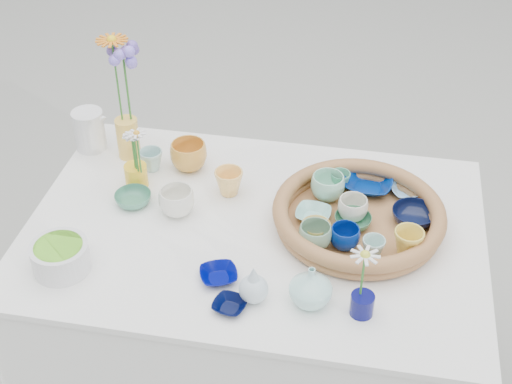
# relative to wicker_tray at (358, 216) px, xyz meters

# --- Properties ---
(wicker_tray) EXTENTS (0.47, 0.47, 0.08)m
(wicker_tray) POSITION_rel_wicker_tray_xyz_m (0.00, 0.00, 0.00)
(wicker_tray) COLOR brown
(wicker_tray) RESTS_ON display_table
(tray_ceramic_0) EXTENTS (0.15, 0.15, 0.03)m
(tray_ceramic_0) POSITION_rel_wicker_tray_xyz_m (0.02, 0.16, -0.00)
(tray_ceramic_0) COLOR navy
(tray_ceramic_0) RESTS_ON wicker_tray
(tray_ceramic_1) EXTENTS (0.14, 0.14, 0.04)m
(tray_ceramic_1) POSITION_rel_wicker_tray_xyz_m (0.15, 0.03, -0.00)
(tray_ceramic_1) COLOR black
(tray_ceramic_1) RESTS_ON wicker_tray
(tray_ceramic_2) EXTENTS (0.09, 0.09, 0.07)m
(tray_ceramic_2) POSITION_rel_wicker_tray_xyz_m (0.13, -0.10, 0.02)
(tray_ceramic_2) COLOR #E0C048
(tray_ceramic_2) RESTS_ON wicker_tray
(tray_ceramic_3) EXTENTS (0.11, 0.11, 0.03)m
(tray_ceramic_3) POSITION_rel_wicker_tray_xyz_m (-0.01, -0.02, -0.00)
(tray_ceramic_3) COLOR #387151
(tray_ceramic_3) RESTS_ON wicker_tray
(tray_ceramic_4) EXTENTS (0.10, 0.10, 0.07)m
(tray_ceramic_4) POSITION_rel_wicker_tray_xyz_m (-0.11, -0.12, 0.01)
(tray_ceramic_4) COLOR slate
(tray_ceramic_4) RESTS_ON wicker_tray
(tray_ceramic_5) EXTENTS (0.11, 0.11, 0.02)m
(tray_ceramic_5) POSITION_rel_wicker_tray_xyz_m (-0.12, -0.01, -0.01)
(tray_ceramic_5) COLOR #80C0B7
(tray_ceramic_5) RESTS_ON wicker_tray
(tray_ceramic_6) EXTENTS (0.11, 0.11, 0.08)m
(tray_ceramic_6) POSITION_rel_wicker_tray_xyz_m (-0.10, 0.09, 0.02)
(tray_ceramic_6) COLOR #91CFB2
(tray_ceramic_6) RESTS_ON wicker_tray
(tray_ceramic_7) EXTENTS (0.10, 0.10, 0.07)m
(tray_ceramic_7) POSITION_rel_wicker_tray_xyz_m (-0.02, 0.01, 0.01)
(tray_ceramic_7) COLOR silver
(tray_ceramic_7) RESTS_ON wicker_tray
(tray_ceramic_8) EXTENTS (0.11, 0.11, 0.02)m
(tray_ceramic_8) POSITION_rel_wicker_tray_xyz_m (0.13, 0.15, -0.01)
(tray_ceramic_8) COLOR #82BCEE
(tray_ceramic_8) RESTS_ON wicker_tray
(tray_ceramic_9) EXTENTS (0.11, 0.11, 0.06)m
(tray_ceramic_9) POSITION_rel_wicker_tray_xyz_m (-0.03, -0.11, 0.01)
(tray_ceramic_9) COLOR navy
(tray_ceramic_9) RESTS_ON wicker_tray
(tray_ceramic_10) EXTENTS (0.10, 0.10, 0.02)m
(tray_ceramic_10) POSITION_rel_wicker_tray_xyz_m (-0.11, -0.06, -0.01)
(tray_ceramic_10) COLOR #FFC45F
(tray_ceramic_10) RESTS_ON wicker_tray
(tray_ceramic_11) EXTENTS (0.07, 0.07, 0.06)m
(tray_ceramic_11) POSITION_rel_wicker_tray_xyz_m (0.05, -0.13, 0.01)
(tray_ceramic_11) COLOR #9DC5BC
(tray_ceramic_11) RESTS_ON wicker_tray
(tray_ceramic_12) EXTENTS (0.07, 0.07, 0.05)m
(tray_ceramic_12) POSITION_rel_wicker_tray_xyz_m (-0.06, 0.14, 0.01)
(tray_ceramic_12) COLOR #4A9575
(tray_ceramic_12) RESTS_ON wicker_tray
(loose_ceramic_0) EXTENTS (0.14, 0.14, 0.09)m
(loose_ceramic_0) POSITION_rel_wicker_tray_xyz_m (-0.53, 0.19, 0.01)
(loose_ceramic_0) COLOR gold
(loose_ceramic_0) RESTS_ON display_table
(loose_ceramic_1) EXTENTS (0.10, 0.10, 0.08)m
(loose_ceramic_1) POSITION_rel_wicker_tray_xyz_m (-0.38, 0.08, 0.00)
(loose_ceramic_1) COLOR #FDC363
(loose_ceramic_1) RESTS_ON display_table
(loose_ceramic_2) EXTENTS (0.11, 0.11, 0.03)m
(loose_ceramic_2) POSITION_rel_wicker_tray_xyz_m (-0.64, -0.01, -0.02)
(loose_ceramic_2) COLOR #418265
(loose_ceramic_2) RESTS_ON display_table
(loose_ceramic_3) EXTENTS (0.13, 0.13, 0.08)m
(loose_ceramic_3) POSITION_rel_wicker_tray_xyz_m (-0.51, -0.03, 0.00)
(loose_ceramic_3) COLOR silver
(loose_ceramic_3) RESTS_ON display_table
(loose_ceramic_4) EXTENTS (0.13, 0.13, 0.02)m
(loose_ceramic_4) POSITION_rel_wicker_tray_xyz_m (-0.33, -0.27, -0.03)
(loose_ceramic_4) COLOR #000561
(loose_ceramic_4) RESTS_ON display_table
(loose_ceramic_5) EXTENTS (0.09, 0.09, 0.07)m
(loose_ceramic_5) POSITION_rel_wicker_tray_xyz_m (-0.64, 0.16, -0.01)
(loose_ceramic_5) COLOR #96BFBA
(loose_ceramic_5) RESTS_ON display_table
(loose_ceramic_6) EXTENTS (0.10, 0.10, 0.02)m
(loose_ceramic_6) POSITION_rel_wicker_tray_xyz_m (-0.28, -0.36, -0.03)
(loose_ceramic_6) COLOR black
(loose_ceramic_6) RESTS_ON display_table
(fluted_bowl) EXTENTS (0.19, 0.19, 0.08)m
(fluted_bowl) POSITION_rel_wicker_tray_xyz_m (-0.74, -0.31, 0.00)
(fluted_bowl) COLOR silver
(fluted_bowl) RESTS_ON display_table
(bud_vase_paleblue) EXTENTS (0.08, 0.08, 0.11)m
(bud_vase_paleblue) POSITION_rel_wicker_tray_xyz_m (-0.23, -0.32, 0.02)
(bud_vase_paleblue) COLOR silver
(bud_vase_paleblue) RESTS_ON display_table
(bud_vase_seafoam) EXTENTS (0.11, 0.11, 0.11)m
(bud_vase_seafoam) POSITION_rel_wicker_tray_xyz_m (-0.09, -0.31, 0.02)
(bud_vase_seafoam) COLOR #A8E0D8
(bud_vase_seafoam) RESTS_ON display_table
(bud_vase_cobalt) EXTENTS (0.06, 0.06, 0.06)m
(bud_vase_cobalt) POSITION_rel_wicker_tray_xyz_m (0.03, -0.32, -0.01)
(bud_vase_cobalt) COLOR #090A4E
(bud_vase_cobalt) RESTS_ON display_table
(single_daisy) EXTENTS (0.09, 0.09, 0.14)m
(single_daisy) POSITION_rel_wicker_tray_xyz_m (0.03, -0.31, 0.08)
(single_daisy) COLOR silver
(single_daisy) RESTS_ON bud_vase_cobalt
(tall_vase_yellow) EXTENTS (0.09, 0.09, 0.13)m
(tall_vase_yellow) POSITION_rel_wicker_tray_xyz_m (-0.73, 0.22, 0.03)
(tall_vase_yellow) COLOR #F1BD4A
(tall_vase_yellow) RESTS_ON display_table
(gerbera) EXTENTS (0.12, 0.12, 0.28)m
(gerbera) POSITION_rel_wicker_tray_xyz_m (-0.74, 0.22, 0.22)
(gerbera) COLOR orange
(gerbera) RESTS_ON tall_vase_yellow
(hydrangea) EXTENTS (0.11, 0.11, 0.30)m
(hydrangea) POSITION_rel_wicker_tray_xyz_m (-0.72, 0.23, 0.20)
(hydrangea) COLOR #654CAA
(hydrangea) RESTS_ON tall_vase_yellow
(white_pitcher) EXTENTS (0.16, 0.13, 0.13)m
(white_pitcher) POSITION_rel_wicker_tray_xyz_m (-0.87, 0.24, 0.03)
(white_pitcher) COLOR white
(white_pitcher) RESTS_ON display_table
(daisy_cup) EXTENTS (0.07, 0.07, 0.07)m
(daisy_cup) POSITION_rel_wicker_tray_xyz_m (-0.66, 0.07, -0.00)
(daisy_cup) COLOR yellow
(daisy_cup) RESTS_ON display_table
(daisy_posy) EXTENTS (0.09, 0.09, 0.16)m
(daisy_posy) POSITION_rel_wicker_tray_xyz_m (-0.65, 0.06, 0.11)
(daisy_posy) COLOR white
(daisy_posy) RESTS_ON daisy_cup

